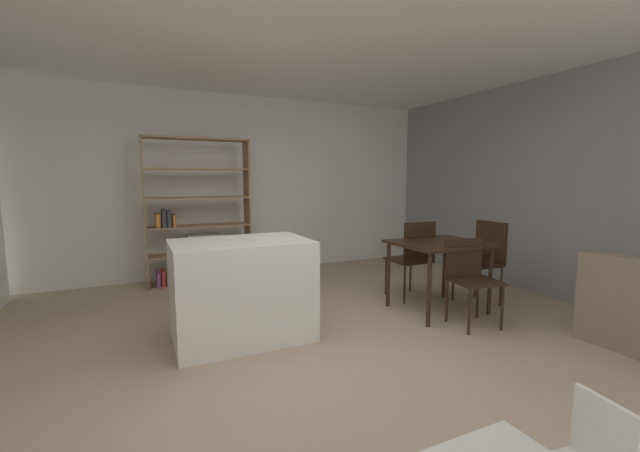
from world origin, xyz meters
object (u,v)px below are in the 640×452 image
dining_chair_near (469,273)px  open_bookshelf (195,224)px  dining_chair_far (414,254)px  kitchen_island (242,290)px  dining_chair_window_side (484,255)px  dining_table (439,250)px

dining_chair_near → open_bookshelf: bearing=137.5°
open_bookshelf → dining_chair_far: (2.27, -1.94, -0.27)m
kitchen_island → dining_chair_window_side: dining_chair_window_side is taller
dining_table → dining_chair_near: dining_chair_near is taller
dining_chair_near → dining_table: bearing=100.0°
dining_table → dining_chair_near: bearing=-88.3°
open_bookshelf → dining_chair_far: 2.99m
kitchen_island → dining_chair_near: kitchen_island is taller
dining_table → dining_chair_window_side: (0.70, -0.00, -0.11)m
open_bookshelf → kitchen_island: bearing=-87.2°
dining_table → open_bookshelf: bearing=133.9°
open_bookshelf → dining_chair_far: size_ratio=2.09×
dining_chair_window_side → dining_chair_near: bearing=-56.4°
dining_table → dining_chair_far: 0.44m
dining_chair_window_side → dining_table: bearing=-89.1°
dining_table → dining_chair_window_side: dining_chair_window_side is taller
dining_chair_far → open_bookshelf: bearing=-38.8°
kitchen_island → dining_table: kitchen_island is taller
dining_chair_window_side → dining_chair_far: bearing=-120.2°
open_bookshelf → dining_chair_near: open_bookshelf is taller
open_bookshelf → dining_table: bearing=-46.1°
dining_chair_far → dining_chair_near: (0.02, -0.86, -0.05)m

